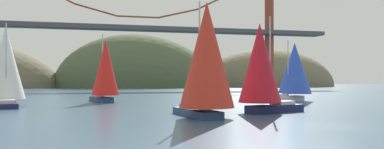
{
  "coord_description": "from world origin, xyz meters",
  "views": [
    {
      "loc": [
        -17.15,
        -25.06,
        3.32
      ],
      "look_at": [
        0.0,
        36.75,
        3.92
      ],
      "focal_mm": 39.02,
      "sensor_mm": 36.0,
      "label": 1
    }
  ],
  "objects_px": {
    "sailboat_blue_spinnaker": "(294,70)",
    "sailboat_crimson_sail": "(261,66)",
    "sailboat_red_spinnaker": "(105,70)",
    "sailboat_white_mainsail": "(6,65)",
    "sailboat_scarlet_sail": "(206,58)"
  },
  "relations": [
    {
      "from": "sailboat_red_spinnaker",
      "to": "sailboat_blue_spinnaker",
      "type": "bearing_deg",
      "value": -9.31
    },
    {
      "from": "sailboat_white_mainsail",
      "to": "sailboat_crimson_sail",
      "type": "bearing_deg",
      "value": -34.81
    },
    {
      "from": "sailboat_crimson_sail",
      "to": "sailboat_white_mainsail",
      "type": "distance_m",
      "value": 30.49
    },
    {
      "from": "sailboat_blue_spinnaker",
      "to": "sailboat_white_mainsail",
      "type": "relative_size",
      "value": 0.91
    },
    {
      "from": "sailboat_scarlet_sail",
      "to": "sailboat_blue_spinnaker",
      "type": "xyz_separation_m",
      "value": [
        20.23,
        21.57,
        -0.45
      ]
    },
    {
      "from": "sailboat_blue_spinnaker",
      "to": "sailboat_crimson_sail",
      "type": "distance_m",
      "value": 22.8
    },
    {
      "from": "sailboat_scarlet_sail",
      "to": "sailboat_blue_spinnaker",
      "type": "relative_size",
      "value": 1.13
    },
    {
      "from": "sailboat_scarlet_sail",
      "to": "sailboat_crimson_sail",
      "type": "bearing_deg",
      "value": 27.34
    },
    {
      "from": "sailboat_blue_spinnaker",
      "to": "sailboat_white_mainsail",
      "type": "distance_m",
      "value": 38.77
    },
    {
      "from": "sailboat_crimson_sail",
      "to": "sailboat_white_mainsail",
      "type": "height_order",
      "value": "sailboat_white_mainsail"
    },
    {
      "from": "sailboat_scarlet_sail",
      "to": "sailboat_white_mainsail",
      "type": "xyz_separation_m",
      "value": [
        -18.52,
        20.76,
        -0.11
      ]
    },
    {
      "from": "sailboat_blue_spinnaker",
      "to": "sailboat_red_spinnaker",
      "type": "height_order",
      "value": "sailboat_red_spinnaker"
    },
    {
      "from": "sailboat_scarlet_sail",
      "to": "sailboat_white_mainsail",
      "type": "bearing_deg",
      "value": 131.73
    },
    {
      "from": "sailboat_crimson_sail",
      "to": "sailboat_blue_spinnaker",
      "type": "bearing_deg",
      "value": 52.98
    },
    {
      "from": "sailboat_scarlet_sail",
      "to": "sailboat_red_spinnaker",
      "type": "bearing_deg",
      "value": 104.15
    }
  ]
}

